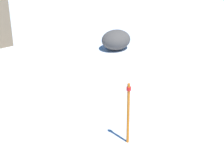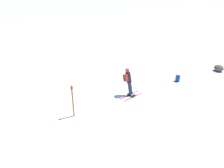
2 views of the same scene
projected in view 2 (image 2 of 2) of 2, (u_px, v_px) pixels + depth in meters
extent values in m
plane|color=white|center=(129.00, 94.00, 14.67)|extent=(300.00, 300.00, 0.00)
cube|color=red|center=(133.00, 97.00, 14.28)|extent=(0.72, 1.68, 0.01)
cube|color=red|center=(129.00, 95.00, 14.52)|extent=(0.72, 1.68, 0.01)
cube|color=black|center=(133.00, 96.00, 14.26)|extent=(0.23, 0.31, 0.12)
cube|color=black|center=(129.00, 94.00, 14.49)|extent=(0.23, 0.31, 0.12)
cylinder|color=#2D3342|center=(130.00, 88.00, 14.27)|extent=(0.52, 0.41, 0.87)
cylinder|color=black|center=(128.00, 77.00, 14.09)|extent=(0.58, 0.49, 0.71)
sphere|color=tan|center=(127.00, 71.00, 13.98)|extent=(0.35, 0.32, 0.28)
sphere|color=#AD231E|center=(127.00, 70.00, 13.97)|extent=(0.40, 0.37, 0.33)
cube|color=#AD231E|center=(126.00, 78.00, 13.92)|extent=(0.42, 0.31, 0.50)
cylinder|color=#B7B7BC|center=(138.00, 87.00, 14.15)|extent=(0.53, 0.76, 1.28)
cylinder|color=#B7B7BC|center=(128.00, 84.00, 14.73)|extent=(0.31, 0.46, 1.17)
cube|color=#194293|center=(178.00, 79.00, 16.44)|extent=(0.37, 0.36, 0.44)
cube|color=navy|center=(178.00, 76.00, 16.33)|extent=(0.33, 0.32, 0.06)
ellipsoid|color=brown|center=(219.00, 68.00, 18.35)|extent=(0.83, 0.71, 0.54)
cylinder|color=orange|center=(73.00, 101.00, 11.85)|extent=(0.08, 0.08, 1.90)
cylinder|color=red|center=(72.00, 88.00, 11.51)|extent=(0.13, 0.13, 0.10)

